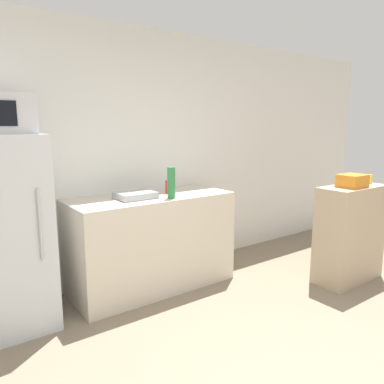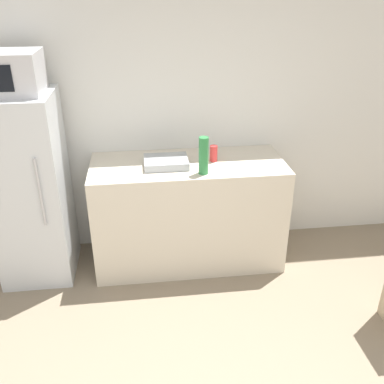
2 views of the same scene
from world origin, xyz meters
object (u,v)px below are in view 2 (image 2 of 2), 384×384
object	(u,v)px
refrigerator	(30,190)
bottle_tall	(204,156)
microwave	(8,73)
bottle_short	(214,153)

from	to	relation	value
refrigerator	bottle_tall	xyz separation A→B (m)	(1.38, -0.21, 0.31)
microwave	bottle_tall	xyz separation A→B (m)	(1.38, -0.21, -0.62)
microwave	bottle_short	world-z (taller)	microwave
refrigerator	microwave	xyz separation A→B (m)	(-0.00, -0.00, 0.93)
bottle_short	bottle_tall	bearing A→B (deg)	-116.64
microwave	bottle_short	bearing A→B (deg)	1.37
microwave	bottle_tall	bearing A→B (deg)	-8.50
bottle_tall	refrigerator	bearing A→B (deg)	171.45
refrigerator	microwave	bearing A→B (deg)	-106.58
refrigerator	bottle_tall	distance (m)	1.43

